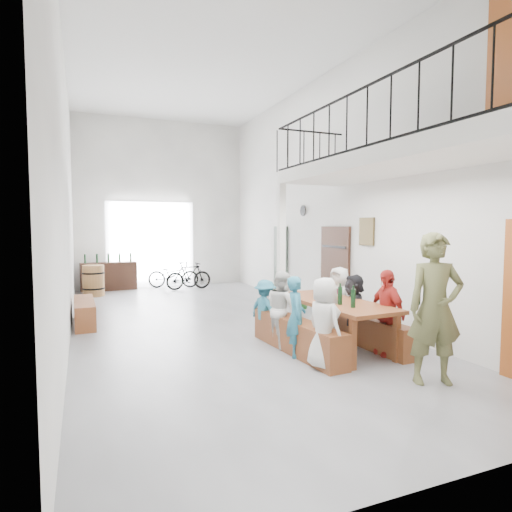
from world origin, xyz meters
name	(u,v)px	position (x,y,z in m)	size (l,w,h in m)	color
floor	(215,323)	(0.00, 0.00, 0.00)	(12.00, 12.00, 0.00)	#5E5E60
room_walls	(214,149)	(0.00, 0.00, 3.55)	(12.00, 12.00, 12.00)	white
gateway_portal	(151,245)	(-0.40, 5.94, 1.40)	(2.80, 0.08, 2.80)	white
right_wall_decor	(381,240)	(2.70, -1.87, 1.74)	(0.07, 8.28, 5.07)	#904318
balcony	(398,163)	(1.98, -3.13, 2.96)	(1.52, 5.62, 4.00)	white
tasting_table	(334,306)	(1.29, -2.48, 0.71)	(1.07, 2.38, 0.79)	brown
bench_inner	(297,336)	(0.61, -2.47, 0.26)	(0.37, 2.29, 0.53)	brown
bench_wall	(363,330)	(1.85, -2.51, 0.25)	(0.29, 2.20, 0.50)	brown
tableware	(331,292)	(1.27, -2.42, 0.92)	(0.59, 1.60, 0.35)	black
side_bench	(84,312)	(-2.50, 0.93, 0.25)	(0.38, 1.74, 0.49)	brown
oak_barrel	(93,281)	(-2.23, 4.64, 0.45)	(0.61, 0.61, 0.89)	brown
serving_counter	(109,276)	(-1.75, 5.65, 0.44)	(1.66, 0.46, 0.87)	#3B1F13
counter_bottles	(108,258)	(-1.75, 5.66, 1.01)	(1.41, 0.16, 0.28)	black
guest_left_a	(324,323)	(0.60, -3.31, 0.65)	(0.63, 0.41, 1.29)	silver
guest_left_b	(296,316)	(0.51, -2.64, 0.62)	(0.45, 0.30, 1.24)	#26687F
guest_left_c	(282,309)	(0.55, -2.07, 0.63)	(0.61, 0.48, 1.27)	silver
guest_left_d	(265,309)	(0.47, -1.54, 0.53)	(0.69, 0.39, 1.06)	#26687F
guest_right_a	(386,312)	(1.84, -3.11, 0.67)	(0.78, 0.33, 1.34)	#A3221B
guest_right_b	(354,308)	(1.80, -2.32, 0.59)	(1.10, 0.35, 1.18)	black
guest_right_c	(339,301)	(1.81, -1.84, 0.63)	(0.62, 0.40, 1.27)	silver
host_standing	(435,308)	(1.61, -4.31, 0.96)	(0.70, 0.46, 1.93)	brown
potted_plant	(304,301)	(2.45, 0.65, 0.19)	(0.35, 0.30, 0.38)	#1E4D20
bicycle_near	(173,275)	(0.24, 5.45, 0.43)	(0.57, 1.62, 0.85)	black
bicycle_far	(189,276)	(0.60, 4.86, 0.44)	(0.41, 1.47, 0.88)	black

